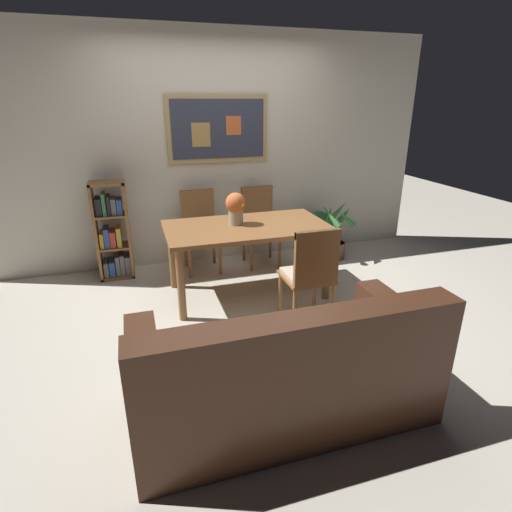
{
  "coord_description": "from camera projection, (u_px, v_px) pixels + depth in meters",
  "views": [
    {
      "loc": [
        -0.98,
        -3.24,
        1.86
      ],
      "look_at": [
        -0.05,
        -0.25,
        0.65
      ],
      "focal_mm": 28.5,
      "sensor_mm": 36.0,
      "label": 1
    }
  ],
  "objects": [
    {
      "name": "leather_couch",
      "position": [
        284.0,
        374.0,
        2.45
      ],
      "size": [
        1.8,
        0.84,
        0.84
      ],
      "color": "#472819",
      "rests_on": "ground_plane"
    },
    {
      "name": "dining_chair_near_right",
      "position": [
        311.0,
        270.0,
        3.38
      ],
      "size": [
        0.4,
        0.41,
        0.91
      ],
      "color": "brown",
      "rests_on": "ground_plane"
    },
    {
      "name": "bookshelf",
      "position": [
        113.0,
        234.0,
        4.41
      ],
      "size": [
        0.36,
        0.28,
        1.07
      ],
      "color": "brown",
      "rests_on": "ground_plane"
    },
    {
      "name": "wall_back_with_painting",
      "position": [
        215.0,
        151.0,
        4.72
      ],
      "size": [
        5.2,
        0.14,
        2.6
      ],
      "color": "silver",
      "rests_on": "ground_plane"
    },
    {
      "name": "potted_palm",
      "position": [
        336.0,
        235.0,
        4.98
      ],
      "size": [
        0.42,
        0.41,
        0.72
      ],
      "color": "brown",
      "rests_on": "ground_plane"
    },
    {
      "name": "dining_chair_far_right",
      "position": [
        259.0,
        219.0,
        4.8
      ],
      "size": [
        0.4,
        0.41,
        0.91
      ],
      "color": "brown",
      "rests_on": "ground_plane"
    },
    {
      "name": "ground_plane",
      "position": [
        254.0,
        311.0,
        3.83
      ],
      "size": [
        12.0,
        12.0,
        0.0
      ],
      "primitive_type": "plane",
      "color": "beige"
    },
    {
      "name": "dining_table",
      "position": [
        247.0,
        234.0,
        3.97
      ],
      "size": [
        1.57,
        0.87,
        0.72
      ],
      "color": "brown",
      "rests_on": "ground_plane"
    },
    {
      "name": "dining_chair_far_left",
      "position": [
        200.0,
        224.0,
        4.62
      ],
      "size": [
        0.4,
        0.41,
        0.91
      ],
      "color": "brown",
      "rests_on": "ground_plane"
    },
    {
      "name": "potted_ivy",
      "position": [
        319.0,
        230.0,
        5.21
      ],
      "size": [
        0.37,
        0.37,
        0.58
      ],
      "color": "#4C4742",
      "rests_on": "ground_plane"
    },
    {
      "name": "flower_vase",
      "position": [
        236.0,
        206.0,
        3.91
      ],
      "size": [
        0.2,
        0.2,
        0.31
      ],
      "color": "tan",
      "rests_on": "dining_table"
    }
  ]
}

